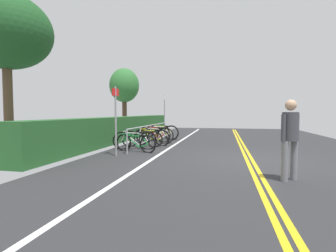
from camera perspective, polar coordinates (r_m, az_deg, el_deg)
name	(u,v)px	position (r m, az deg, el deg)	size (l,w,h in m)	color
ground_plane	(250,161)	(8.07, 17.66, -7.38)	(30.58, 10.08, 0.05)	#2B2B2D
centre_line_yellow_inner	(252,160)	(8.07, 18.23, -7.19)	(27.52, 0.10, 0.00)	gold
centre_line_yellow_outer	(247,160)	(8.06, 17.09, -7.19)	(27.52, 0.10, 0.00)	gold
bike_lane_stripe_white	(157,156)	(8.31, -2.54, -6.75)	(27.52, 0.12, 0.00)	white
bike_rack	(150,130)	(11.43, -3.92, -0.88)	(5.67, 0.05, 0.86)	#9EA0A5
bicycle_0	(136,143)	(9.29, -7.22, -3.77)	(0.56, 1.65, 0.68)	black
bicycle_1	(135,140)	(9.91, -7.37, -3.19)	(0.52, 1.68, 0.73)	black
bicycle_2	(142,139)	(10.61, -5.78, -2.85)	(0.46, 1.72, 0.71)	black
bicycle_3	(151,137)	(11.11, -3.72, -2.50)	(0.51, 1.73, 0.73)	black
bicycle_4	(155,135)	(11.70, -2.93, -2.10)	(0.46, 1.73, 0.78)	black
bicycle_5	(155,134)	(12.47, -2.85, -1.81)	(0.66, 1.67, 0.77)	black
bicycle_6	(161,133)	(13.05, -1.66, -1.54)	(0.50, 1.84, 0.79)	black
bicycle_7	(162,132)	(13.64, -1.40, -1.35)	(0.46, 1.84, 0.78)	black
pedestrian	(290,134)	(5.84, 25.49, -1.68)	(0.34, 0.40, 1.68)	slate
sign_post_near	(116,114)	(8.44, -11.56, 2.55)	(0.36, 0.08, 2.24)	gray
sign_post_far	(164,111)	(15.32, -0.79, 3.25)	(0.36, 0.07, 2.46)	gray
hedge_backdrop	(124,128)	(13.47, -9.78, -0.48)	(14.62, 0.85, 1.19)	#235626
tree_near_left	(6,33)	(9.36, -32.34, 17.11)	(2.63, 2.63, 4.89)	brown
tree_mid	(124,86)	(18.96, -9.69, 8.75)	(2.13, 2.13, 4.57)	#473323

